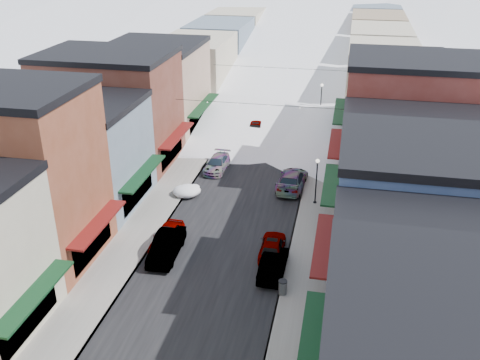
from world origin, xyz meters
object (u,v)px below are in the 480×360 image
at_px(car_silver_sedan, 167,236).
at_px(car_dark_hatch, 166,246).
at_px(trash_can, 283,287).
at_px(streetlamp_near, 317,176).
at_px(car_green_sedan, 273,264).

bearing_deg(car_silver_sedan, car_dark_hatch, -70.23).
relative_size(trash_can, streetlamp_near, 0.24).
bearing_deg(streetlamp_near, car_silver_sedan, -139.82).
xyz_separation_m(car_dark_hatch, car_green_sedan, (7.80, -0.58, -0.08)).
height_order(trash_can, streetlamp_near, streetlamp_near).
bearing_deg(trash_can, car_silver_sedan, 154.73).
bearing_deg(car_dark_hatch, streetlamp_near, 43.47).
height_order(car_silver_sedan, car_green_sedan, car_green_sedan).
bearing_deg(car_silver_sedan, trash_can, -23.13).
distance_m(car_dark_hatch, trash_can, 9.23).
relative_size(car_green_sedan, trash_can, 4.54).
bearing_deg(car_silver_sedan, car_green_sedan, -11.62).
height_order(car_silver_sedan, streetlamp_near, streetlamp_near).
distance_m(car_dark_hatch, car_green_sedan, 7.82).
distance_m(car_green_sedan, trash_can, 2.52).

